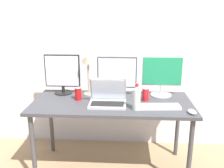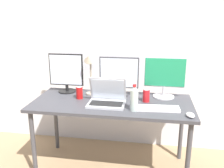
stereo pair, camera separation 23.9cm
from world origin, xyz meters
name	(u,v)px [view 2 (the right image)]	position (x,y,z in m)	size (l,w,h in m)	color
ground_plane	(112,167)	(0.00, 0.00, 0.00)	(16.00, 16.00, 0.00)	#9E7F5B
wall_back	(120,38)	(0.00, 0.59, 1.30)	(7.00, 0.08, 2.60)	silver
work_desk	(112,108)	(0.00, 0.00, 0.67)	(1.56, 0.69, 0.74)	#424247
monitor_left	(66,73)	(-0.54, 0.23, 0.96)	(0.37, 0.19, 0.42)	black
monitor_center	(119,76)	(0.04, 0.20, 0.95)	(0.41, 0.19, 0.41)	#38383D
monitor_right	(165,76)	(0.50, 0.22, 0.96)	(0.42, 0.22, 0.42)	silver
laptop_silver	(107,98)	(-0.04, -0.07, 0.80)	(0.35, 0.25, 0.25)	#B7B7BC
keyboard_main	(157,108)	(0.44, -0.13, 0.75)	(0.39, 0.13, 0.02)	white
mouse_by_keyboard	(190,115)	(0.71, -0.26, 0.76)	(0.07, 0.10, 0.03)	silver
water_bottle	(134,99)	(0.23, -0.19, 0.85)	(0.07, 0.07, 0.24)	silver
soda_can_near_keyboard	(146,96)	(0.33, 0.05, 0.80)	(0.07, 0.07, 0.13)	red
soda_can_by_laptop	(79,93)	(-0.34, 0.04, 0.80)	(0.07, 0.07, 0.13)	red
desk_lamp	(90,67)	(-0.26, 0.15, 1.05)	(0.11, 0.18, 0.45)	tan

